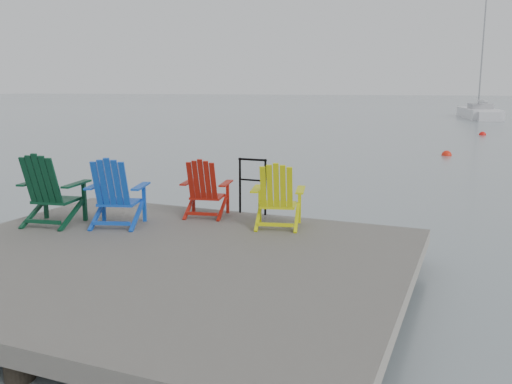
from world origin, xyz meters
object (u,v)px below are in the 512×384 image
at_px(chair_blue, 116,192).
at_px(chair_yellow, 278,195).
at_px(buoy_b, 482,135).
at_px(chair_red, 205,188).
at_px(sailboat_near, 479,114).
at_px(chair_green, 50,189).
at_px(buoy_a, 446,155).
at_px(handrail, 253,181).

bearing_deg(chair_blue, chair_yellow, 3.09).
bearing_deg(buoy_b, chair_red, -99.49).
relative_size(chair_red, sailboat_near, 0.07).
relative_size(chair_red, buoy_b, 2.44).
relative_size(chair_green, chair_blue, 1.05).
relative_size(sailboat_near, buoy_a, 33.02).
bearing_deg(chair_red, chair_green, -156.14).
distance_m(chair_yellow, buoy_a, 14.44).
relative_size(chair_yellow, buoy_b, 2.53).
bearing_deg(chair_green, buoy_a, 63.53).
bearing_deg(sailboat_near, chair_blue, -105.97).
bearing_deg(sailboat_near, chair_yellow, -103.18).
relative_size(handrail, chair_red, 0.98).
xyz_separation_m(handrail, sailboat_near, (3.14, 42.50, -0.69)).
xyz_separation_m(chair_blue, buoy_a, (3.75, 15.16, -1.01)).
relative_size(chair_green, chair_red, 1.16).
bearing_deg(handrail, sailboat_near, 85.77).
distance_m(handrail, chair_red, 0.77).
bearing_deg(sailboat_near, chair_red, -104.90).
height_order(chair_blue, chair_yellow, chair_blue).
height_order(handrail, buoy_b, handrail).
xyz_separation_m(chair_green, sailboat_near, (5.61, 44.30, -0.68)).
distance_m(handrail, chair_green, 3.05).
distance_m(chair_blue, chair_red, 1.39).
height_order(handrail, buoy_a, handrail).
xyz_separation_m(handrail, chair_yellow, (0.68, -0.68, -0.06)).
bearing_deg(handrail, chair_green, -143.76).
bearing_deg(chair_green, chair_red, 26.16).
relative_size(chair_green, buoy_a, 2.84).
height_order(chair_red, sailboat_near, sailboat_near).
distance_m(chair_blue, sailboat_near, 44.26).
bearing_deg(chair_red, buoy_a, 66.76).
xyz_separation_m(chair_blue, sailboat_near, (4.67, 44.00, -0.66)).
relative_size(chair_green, buoy_b, 2.83).
bearing_deg(chair_green, handrail, 26.62).
bearing_deg(chair_yellow, buoy_a, 69.47).
bearing_deg(handrail, chair_red, -142.40).
relative_size(chair_blue, buoy_b, 2.70).
distance_m(handrail, chair_yellow, 0.96).
xyz_separation_m(chair_red, chair_yellow, (1.28, -0.21, 0.02)).
bearing_deg(buoy_b, chair_blue, -101.11).
bearing_deg(chair_yellow, chair_red, 156.41).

